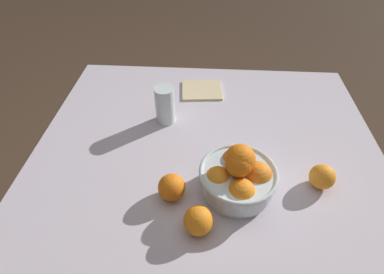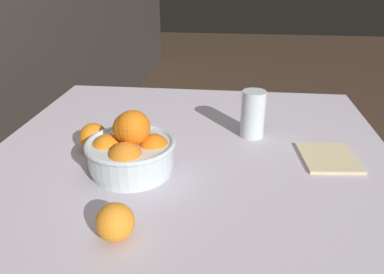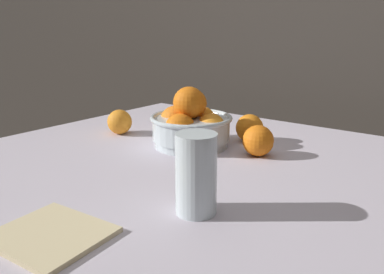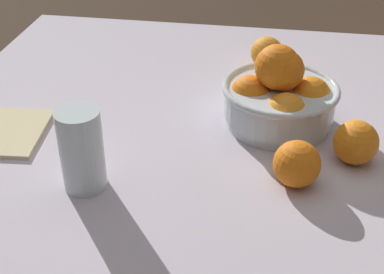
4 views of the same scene
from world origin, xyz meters
name	(u,v)px [view 1 (image 1 of 4)]	position (x,y,z in m)	size (l,w,h in m)	color
ground_plane	(202,258)	(0.00, 0.00, 0.00)	(12.00, 12.00, 0.00)	#4C3828
dining_table	(206,170)	(0.00, 0.00, 0.65)	(1.13, 1.08, 0.72)	silver
fruit_bowl	(238,176)	(-0.09, 0.13, 0.78)	(0.22, 0.22, 0.16)	silver
juice_glass	(165,107)	(0.15, -0.17, 0.78)	(0.07, 0.07, 0.14)	#F4A314
orange_loose_near_bowl	(198,220)	(0.02, 0.26, 0.76)	(0.08, 0.08, 0.08)	orange
orange_loose_front	(172,187)	(0.09, 0.16, 0.76)	(0.08, 0.08, 0.08)	orange
orange_loose_aside	(322,177)	(-0.33, 0.10, 0.76)	(0.07, 0.07, 0.07)	orange
napkin	(202,90)	(0.03, -0.36, 0.73)	(0.16, 0.14, 0.01)	beige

